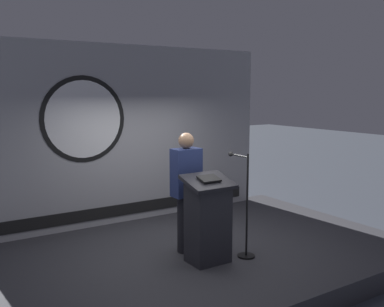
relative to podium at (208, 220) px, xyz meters
The scene contains 6 objects.
ground_plane 1.01m from the podium, 90.43° to the left, with size 40.00×40.00×0.00m, color #383D47.
stage_platform 0.88m from the podium, 90.43° to the left, with size 6.40×4.00×0.30m, color #333338.
banner_display 2.53m from the podium, 90.86° to the left, with size 5.29×0.12×3.07m.
podium is the anchor object (origin of this frame).
speaker_person 0.57m from the podium, 95.38° to the left, with size 0.40×0.26×1.71m.
microphone_stand 0.56m from the podium, 10.15° to the right, with size 0.24×0.53×1.45m.
Camera 1 is at (-3.25, -5.15, 2.60)m, focal length 41.06 mm.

